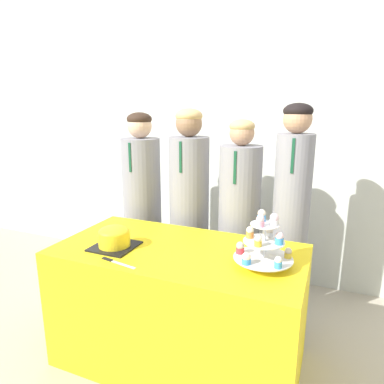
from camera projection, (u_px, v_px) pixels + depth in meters
wall_back at (240, 132)px, 3.06m from camera, size 9.00×0.06×2.70m
table at (179, 305)px, 2.10m from camera, size 1.46×0.75×0.75m
round_cake at (114, 237)px, 2.02m from camera, size 0.25×0.25×0.13m
cake_knife at (113, 261)px, 1.84m from camera, size 0.23×0.06×0.01m
cupcake_stand at (263, 243)px, 1.76m from camera, size 0.31×0.31×0.30m
student_0 at (143, 212)px, 2.81m from camera, size 0.31×0.31×1.52m
student_1 at (189, 216)px, 2.65m from camera, size 0.30×0.31×1.55m
student_2 at (239, 228)px, 2.51m from camera, size 0.30×0.31×1.48m
student_3 at (290, 223)px, 2.36m from camera, size 0.25×0.25×1.59m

